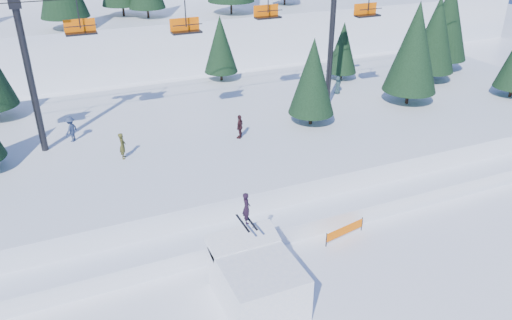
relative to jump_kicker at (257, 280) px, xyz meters
name	(u,v)px	position (x,y,z in m)	size (l,w,h in m)	color
ground	(282,317)	(0.62, -1.49, -1.29)	(160.00, 160.00, 0.00)	white
mid_shelf	(176,144)	(0.62, 16.51, -0.04)	(70.00, 22.00, 2.50)	white
berm	(223,220)	(0.62, 6.51, -0.74)	(70.00, 6.00, 1.10)	white
jump_kicker	(257,280)	(0.00, 0.00, 0.00)	(3.51, 4.79, 5.25)	white
chairlift	(179,35)	(1.45, 16.56, 8.03)	(46.00, 3.21, 10.28)	black
conifer_stand	(161,68)	(0.14, 17.40, 5.65)	(62.19, 17.57, 9.01)	black
distant_skiers	(142,131)	(-2.04, 15.11, 2.06)	(30.34, 7.62, 1.80)	#361A1F
banner_near	(345,230)	(6.69, 2.69, -0.75)	(2.81, 0.61, 0.90)	black
banner_far	(378,196)	(10.77, 5.12, -0.75)	(2.77, 0.78, 0.90)	black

